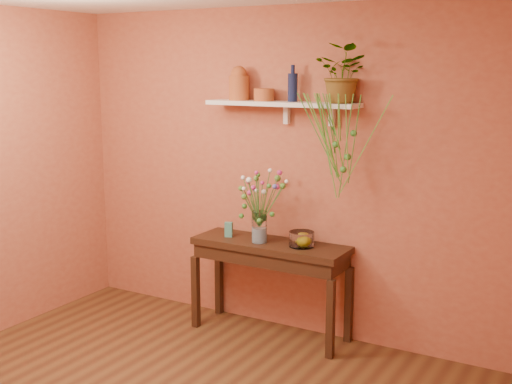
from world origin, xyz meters
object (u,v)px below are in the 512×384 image
(terracotta_jug, at_px, (239,84))
(spider_plant, at_px, (344,74))
(sideboard, at_px, (270,256))
(glass_vase, at_px, (259,229))
(glass_bowl, at_px, (302,240))
(bouquet, at_px, (261,193))
(blue_bottle, at_px, (293,87))

(terracotta_jug, relative_size, spider_plant, 0.63)
(sideboard, xyz_separation_m, glass_vase, (-0.07, -0.05, 0.23))
(glass_bowl, bearing_deg, bouquet, -171.35)
(terracotta_jug, xyz_separation_m, glass_vase, (0.29, -0.16, -1.17))
(glass_vase, distance_m, glass_bowl, 0.36)
(sideboard, height_order, spider_plant, spider_plant)
(blue_bottle, xyz_separation_m, spider_plant, (0.44, -0.01, 0.10))
(blue_bottle, height_order, bouquet, blue_bottle)
(sideboard, height_order, blue_bottle, blue_bottle)
(terracotta_jug, relative_size, glass_bowl, 1.39)
(sideboard, height_order, glass_vase, glass_vase)
(terracotta_jug, height_order, glass_vase, terracotta_jug)
(sideboard, distance_m, spider_plant, 1.59)
(terracotta_jug, relative_size, glass_vase, 1.08)
(blue_bottle, relative_size, glass_bowl, 1.43)
(glass_vase, relative_size, glass_bowl, 1.28)
(blue_bottle, bearing_deg, spider_plant, -1.09)
(sideboard, relative_size, terracotta_jug, 4.68)
(bouquet, relative_size, glass_bowl, 2.55)
(spider_plant, xyz_separation_m, glass_bowl, (-0.28, -0.11, -1.31))
(terracotta_jug, height_order, glass_bowl, terracotta_jug)
(blue_bottle, xyz_separation_m, bouquet, (-0.19, -0.18, -0.85))
(spider_plant, bearing_deg, glass_vase, -164.72)
(spider_plant, bearing_deg, terracotta_jug, -179.34)
(terracotta_jug, height_order, spider_plant, spider_plant)
(glass_vase, relative_size, bouquet, 0.50)
(glass_vase, bearing_deg, spider_plant, 15.28)
(bouquet, distance_m, glass_bowl, 0.50)
(glass_vase, bearing_deg, sideboard, 35.94)
(spider_plant, bearing_deg, glass_bowl, -157.84)
(terracotta_jug, xyz_separation_m, bouquet, (0.30, -0.16, -0.87))
(glass_vase, distance_m, bouquet, 0.30)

